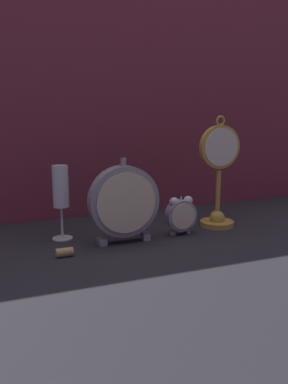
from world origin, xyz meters
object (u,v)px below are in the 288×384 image
(mantel_clock_silver, at_px, (124,202))
(wine_cork, at_px, (64,252))
(pocket_watch_on_stand, at_px, (219,180))
(alarm_clock_twin_bell, at_px, (181,214))
(champagne_flute, at_px, (61,192))

(mantel_clock_silver, xyz_separation_m, wine_cork, (-0.17, -0.05, -0.10))
(pocket_watch_on_stand, relative_size, mantel_clock_silver, 1.46)
(alarm_clock_twin_bell, height_order, mantel_clock_silver, mantel_clock_silver)
(pocket_watch_on_stand, height_order, alarm_clock_twin_bell, pocket_watch_on_stand)
(pocket_watch_on_stand, bearing_deg, champagne_flute, 173.58)
(alarm_clock_twin_bell, distance_m, wine_cork, 0.35)
(alarm_clock_twin_bell, xyz_separation_m, mantel_clock_silver, (-0.17, -0.01, 0.05))
(wine_cork, bearing_deg, mantel_clock_silver, 16.18)
(pocket_watch_on_stand, xyz_separation_m, alarm_clock_twin_bell, (-0.14, -0.03, -0.08))
(champagne_flute, height_order, wine_cork, champagne_flute)
(alarm_clock_twin_bell, bearing_deg, pocket_watch_on_stand, 13.86)
(wine_cork, bearing_deg, alarm_clock_twin_bell, 9.23)
(alarm_clock_twin_bell, bearing_deg, champagne_flute, 164.82)
(pocket_watch_on_stand, xyz_separation_m, champagne_flute, (-0.46, 0.05, -0.01))
(pocket_watch_on_stand, relative_size, alarm_clock_twin_bell, 3.01)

